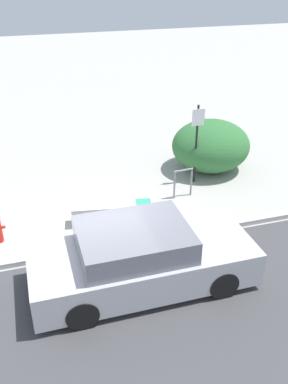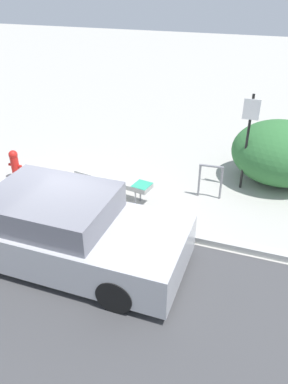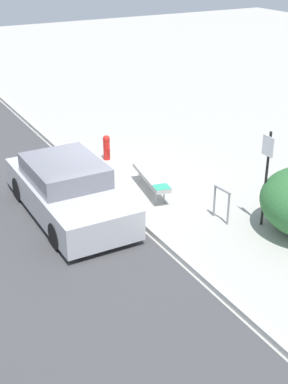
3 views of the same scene
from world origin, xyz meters
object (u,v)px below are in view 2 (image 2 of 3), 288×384
bench (113,179)px  parked_car_near (61,229)px  fire_hydrant (15,164)px  bike_rack (210,178)px  sign_post (248,134)px

bench → parked_car_near: size_ratio=0.45×
fire_hydrant → bike_rack: bearing=8.6°
bike_rack → parked_car_near: bearing=-124.4°
bench → parked_car_near: parked_car_near is taller
bike_rack → parked_car_near: parked_car_near is taller
bike_rack → parked_car_near: (-2.08, -3.03, 0.12)m
bench → fire_hydrant: bearing=-169.4°
bench → sign_post: bearing=37.1°
bench → parked_car_near: bearing=-79.0°
bike_rack → parked_car_near: 3.68m
bench → bike_rack: (2.12, 0.70, 0.06)m
parked_car_near → bench: bearing=91.0°
bench → sign_post: 3.23m
sign_post → parked_car_near: (-2.71, -3.74, -0.77)m
parked_car_near → fire_hydrant: bearing=139.8°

